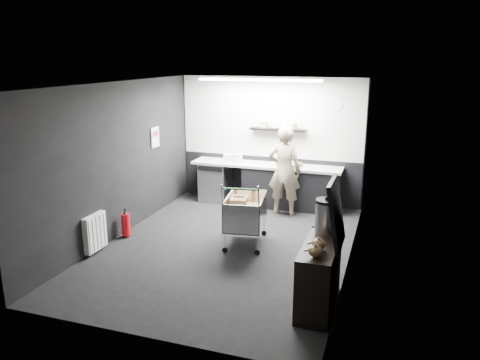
% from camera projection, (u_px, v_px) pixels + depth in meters
% --- Properties ---
extents(floor, '(5.50, 5.50, 0.00)m').
position_uv_depth(floor, '(227.00, 247.00, 7.88)').
color(floor, black).
rests_on(floor, ground).
extents(ceiling, '(5.50, 5.50, 0.00)m').
position_uv_depth(ceiling, '(225.00, 84.00, 7.18)').
color(ceiling, silver).
rests_on(ceiling, wall_back).
extents(wall_back, '(5.50, 0.00, 5.50)m').
position_uv_depth(wall_back, '(270.00, 141.00, 10.05)').
color(wall_back, black).
rests_on(wall_back, floor).
extents(wall_front, '(5.50, 0.00, 5.50)m').
position_uv_depth(wall_front, '(138.00, 226.00, 5.01)').
color(wall_front, black).
rests_on(wall_front, floor).
extents(wall_left, '(0.00, 5.50, 5.50)m').
position_uv_depth(wall_left, '(118.00, 161.00, 8.14)').
color(wall_left, black).
rests_on(wall_left, floor).
extents(wall_right, '(0.00, 5.50, 5.50)m').
position_uv_depth(wall_right, '(353.00, 179.00, 6.92)').
color(wall_right, black).
rests_on(wall_right, floor).
extents(kitchen_wall_panel, '(3.95, 0.02, 1.70)m').
position_uv_depth(kitchen_wall_panel, '(270.00, 117.00, 9.90)').
color(kitchen_wall_panel, silver).
rests_on(kitchen_wall_panel, wall_back).
extents(dado_panel, '(3.95, 0.02, 1.00)m').
position_uv_depth(dado_panel, '(269.00, 179.00, 10.25)').
color(dado_panel, black).
rests_on(dado_panel, wall_back).
extents(floating_shelf, '(1.20, 0.22, 0.04)m').
position_uv_depth(floating_shelf, '(278.00, 129.00, 9.80)').
color(floating_shelf, black).
rests_on(floating_shelf, wall_back).
extents(wall_clock, '(0.20, 0.03, 0.20)m').
position_uv_depth(wall_clock, '(338.00, 105.00, 9.39)').
color(wall_clock, white).
rests_on(wall_clock, wall_back).
extents(poster, '(0.02, 0.30, 0.40)m').
position_uv_depth(poster, '(155.00, 137.00, 9.28)').
color(poster, silver).
rests_on(poster, wall_left).
extents(poster_red_band, '(0.02, 0.22, 0.10)m').
position_uv_depth(poster_red_band, '(155.00, 134.00, 9.26)').
color(poster_red_band, '#B61632').
rests_on(poster_red_band, poster).
extents(radiator, '(0.10, 0.50, 0.60)m').
position_uv_depth(radiator, '(95.00, 233.00, 7.56)').
color(radiator, white).
rests_on(radiator, wall_left).
extents(ceiling_strip, '(2.40, 0.20, 0.04)m').
position_uv_depth(ceiling_strip, '(259.00, 80.00, 8.88)').
color(ceiling_strip, white).
rests_on(ceiling_strip, ceiling).
extents(prep_counter, '(3.20, 0.61, 0.90)m').
position_uv_depth(prep_counter, '(272.00, 185.00, 9.94)').
color(prep_counter, black).
rests_on(prep_counter, floor).
extents(person, '(0.66, 0.44, 1.80)m').
position_uv_depth(person, '(284.00, 171.00, 9.29)').
color(person, beige).
rests_on(person, floor).
extents(shopping_cart, '(0.76, 1.11, 1.14)m').
position_uv_depth(shopping_cart, '(245.00, 213.00, 7.88)').
color(shopping_cart, silver).
rests_on(shopping_cart, floor).
extents(sideboard, '(0.48, 1.12, 1.68)m').
position_uv_depth(sideboard, '(320.00, 267.00, 5.90)').
color(sideboard, black).
rests_on(sideboard, floor).
extents(fire_extinguisher, '(0.15, 0.15, 0.50)m').
position_uv_depth(fire_extinguisher, '(126.00, 224.00, 8.26)').
color(fire_extinguisher, red).
rests_on(fire_extinguisher, floor).
extents(cardboard_box, '(0.54, 0.48, 0.09)m').
position_uv_depth(cardboard_box, '(289.00, 164.00, 9.65)').
color(cardboard_box, '#93764E').
rests_on(cardboard_box, prep_counter).
extents(pink_tub, '(0.18, 0.18, 0.18)m').
position_uv_depth(pink_tub, '(238.00, 158.00, 10.03)').
color(pink_tub, silver).
rests_on(pink_tub, prep_counter).
extents(white_container, '(0.20, 0.16, 0.17)m').
position_uv_depth(white_container, '(228.00, 158.00, 10.05)').
color(white_container, white).
rests_on(white_container, prep_counter).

